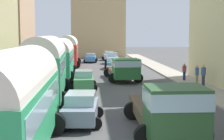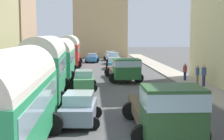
{
  "view_description": "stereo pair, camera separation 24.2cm",
  "coord_description": "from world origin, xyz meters",
  "px_view_note": "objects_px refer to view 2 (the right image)",
  "views": [
    {
      "loc": [
        -1.71,
        -8.73,
        4.41
      ],
      "look_at": [
        0.0,
        16.86,
        1.66
      ],
      "focal_mm": 54.17,
      "sensor_mm": 36.0,
      "label": 1
    },
    {
      "loc": [
        -1.46,
        -8.75,
        4.41
      ],
      "look_at": [
        0.0,
        16.86,
        1.66
      ],
      "focal_mm": 54.17,
      "sensor_mm": 36.0,
      "label": 2
    }
  ],
  "objects_px": {
    "car_5": "(92,58)",
    "pedestrian_2": "(185,71)",
    "parked_bus_2": "(61,56)",
    "car_0": "(115,63)",
    "parked_bus_3": "(70,49)",
    "car_4": "(84,80)",
    "pedestrian_3": "(204,75)",
    "parked_bus_0": "(9,99)",
    "car_3": "(79,108)",
    "car_1": "(114,58)",
    "cargo_truck_0": "(165,109)",
    "cargo_truck_1": "(124,69)",
    "car_2": "(110,56)",
    "parked_bus_1": "(46,64)",
    "pedestrian_1": "(197,74)"
  },
  "relations": [
    {
      "from": "pedestrian_1",
      "to": "parked_bus_1",
      "type": "bearing_deg",
      "value": -159.07
    },
    {
      "from": "car_0",
      "to": "car_1",
      "type": "height_order",
      "value": "car_1"
    },
    {
      "from": "car_0",
      "to": "car_1",
      "type": "xyz_separation_m",
      "value": [
        0.31,
        7.34,
        0.1
      ]
    },
    {
      "from": "parked_bus_2",
      "to": "pedestrian_2",
      "type": "xyz_separation_m",
      "value": [
        11.68,
        -3.66,
        -1.21
      ]
    },
    {
      "from": "car_0",
      "to": "car_5",
      "type": "bearing_deg",
      "value": 105.93
    },
    {
      "from": "car_5",
      "to": "pedestrian_1",
      "type": "relative_size",
      "value": 2.3
    },
    {
      "from": "parked_bus_3",
      "to": "car_0",
      "type": "distance_m",
      "value": 6.98
    },
    {
      "from": "car_2",
      "to": "cargo_truck_0",
      "type": "bearing_deg",
      "value": -89.94
    },
    {
      "from": "car_5",
      "to": "pedestrian_2",
      "type": "bearing_deg",
      "value": -68.75
    },
    {
      "from": "car_0",
      "to": "car_3",
      "type": "xyz_separation_m",
      "value": [
        -3.47,
        -26.11,
        0.05
      ]
    },
    {
      "from": "pedestrian_3",
      "to": "car_0",
      "type": "bearing_deg",
      "value": 111.94
    },
    {
      "from": "car_1",
      "to": "pedestrian_1",
      "type": "height_order",
      "value": "pedestrian_1"
    },
    {
      "from": "car_4",
      "to": "cargo_truck_0",
      "type": "bearing_deg",
      "value": -73.81
    },
    {
      "from": "pedestrian_1",
      "to": "cargo_truck_0",
      "type": "bearing_deg",
      "value": -112.62
    },
    {
      "from": "parked_bus_0",
      "to": "parked_bus_1",
      "type": "height_order",
      "value": "parked_bus_1"
    },
    {
      "from": "parked_bus_3",
      "to": "car_3",
      "type": "bearing_deg",
      "value": -85.34
    },
    {
      "from": "cargo_truck_0",
      "to": "car_4",
      "type": "relative_size",
      "value": 1.86
    },
    {
      "from": "parked_bus_2",
      "to": "pedestrian_2",
      "type": "distance_m",
      "value": 12.3
    },
    {
      "from": "parked_bus_0",
      "to": "car_3",
      "type": "bearing_deg",
      "value": 64.14
    },
    {
      "from": "car_2",
      "to": "parked_bus_1",
      "type": "bearing_deg",
      "value": -100.48
    },
    {
      "from": "pedestrian_3",
      "to": "parked_bus_3",
      "type": "bearing_deg",
      "value": 122.62
    },
    {
      "from": "car_1",
      "to": "pedestrian_3",
      "type": "bearing_deg",
      "value": -75.4
    },
    {
      "from": "parked_bus_1",
      "to": "cargo_truck_0",
      "type": "xyz_separation_m",
      "value": [
        6.23,
        -9.2,
        -1.13
      ]
    },
    {
      "from": "car_0",
      "to": "parked_bus_0",
      "type": "bearing_deg",
      "value": -100.54
    },
    {
      "from": "parked_bus_2",
      "to": "car_2",
      "type": "xyz_separation_m",
      "value": [
        6.17,
        22.38,
        -1.4
      ]
    },
    {
      "from": "parked_bus_2",
      "to": "pedestrian_1",
      "type": "height_order",
      "value": "parked_bus_2"
    },
    {
      "from": "cargo_truck_0",
      "to": "pedestrian_3",
      "type": "height_order",
      "value": "cargo_truck_0"
    },
    {
      "from": "cargo_truck_0",
      "to": "car_5",
      "type": "height_order",
      "value": "cargo_truck_0"
    },
    {
      "from": "car_4",
      "to": "parked_bus_0",
      "type": "bearing_deg",
      "value": -98.35
    },
    {
      "from": "car_2",
      "to": "car_5",
      "type": "xyz_separation_m",
      "value": [
        -3.05,
        -4.03,
        -0.05
      ]
    },
    {
      "from": "parked_bus_2",
      "to": "cargo_truck_1",
      "type": "bearing_deg",
      "value": -24.95
    },
    {
      "from": "cargo_truck_0",
      "to": "car_2",
      "type": "height_order",
      "value": "cargo_truck_0"
    },
    {
      "from": "parked_bus_2",
      "to": "car_5",
      "type": "distance_m",
      "value": 18.67
    },
    {
      "from": "parked_bus_0",
      "to": "car_3",
      "type": "relative_size",
      "value": 2.37
    },
    {
      "from": "parked_bus_0",
      "to": "car_4",
      "type": "distance_m",
      "value": 15.26
    },
    {
      "from": "cargo_truck_1",
      "to": "car_0",
      "type": "bearing_deg",
      "value": 90.67
    },
    {
      "from": "parked_bus_2",
      "to": "car_0",
      "type": "height_order",
      "value": "parked_bus_2"
    },
    {
      "from": "cargo_truck_1",
      "to": "car_0",
      "type": "distance_m",
      "value": 11.2
    },
    {
      "from": "car_3",
      "to": "cargo_truck_0",
      "type": "bearing_deg",
      "value": -34.27
    },
    {
      "from": "car_5",
      "to": "cargo_truck_0",
      "type": "bearing_deg",
      "value": -85.42
    },
    {
      "from": "parked_bus_0",
      "to": "car_1",
      "type": "relative_size",
      "value": 2.38
    },
    {
      "from": "car_4",
      "to": "pedestrian_3",
      "type": "height_order",
      "value": "pedestrian_3"
    },
    {
      "from": "cargo_truck_0",
      "to": "car_0",
      "type": "bearing_deg",
      "value": 90.48
    },
    {
      "from": "car_1",
      "to": "car_4",
      "type": "xyz_separation_m",
      "value": [
        -3.82,
        -23.05,
        -0.05
      ]
    },
    {
      "from": "cargo_truck_0",
      "to": "parked_bus_0",
      "type": "bearing_deg",
      "value": -160.44
    },
    {
      "from": "car_3",
      "to": "parked_bus_0",
      "type": "bearing_deg",
      "value": -115.86
    },
    {
      "from": "car_4",
      "to": "parked_bus_1",
      "type": "bearing_deg",
      "value": -123.77
    },
    {
      "from": "parked_bus_0",
      "to": "car_4",
      "type": "bearing_deg",
      "value": 81.65
    },
    {
      "from": "cargo_truck_1",
      "to": "pedestrian_2",
      "type": "height_order",
      "value": "cargo_truck_1"
    },
    {
      "from": "car_0",
      "to": "pedestrian_3",
      "type": "height_order",
      "value": "pedestrian_3"
    }
  ]
}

